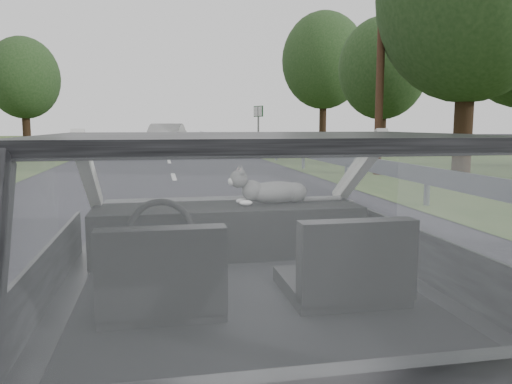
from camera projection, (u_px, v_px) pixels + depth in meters
name	position (u px, v px, depth m)	size (l,w,h in m)	color
subject_car	(246.00, 282.00, 2.42)	(1.80, 4.00, 1.45)	#28292C
dashboard	(228.00, 230.00, 3.01)	(1.58, 0.45, 0.30)	black
driver_seat	(162.00, 273.00, 2.04)	(0.50, 0.72, 0.42)	black
passenger_seat	(347.00, 263.00, 2.19)	(0.50, 0.72, 0.42)	black
steering_wheel	(161.00, 232.00, 2.64)	(0.36, 0.36, 0.04)	black
cat	(276.00, 191.00, 3.07)	(0.53, 0.16, 0.24)	gray
guardrail	(343.00, 160.00, 12.98)	(0.05, 90.00, 0.32)	slate
other_car	(166.00, 138.00, 26.93)	(1.86, 4.72, 1.55)	#ABABAB
highway_sign	(258.00, 128.00, 28.46)	(0.10, 1.02, 2.55)	#13471F
utility_pole	(381.00, 53.00, 14.40)	(0.23, 0.23, 7.06)	#4D2F22
tree_0	(468.00, 38.00, 13.76)	(5.09, 5.09, 7.72)	black
tree_2	(382.00, 89.00, 23.97)	(4.23, 4.23, 6.41)	black
tree_3	(323.00, 80.00, 39.98)	(6.67, 6.67, 10.11)	black
tree_6	(24.00, 94.00, 32.24)	(4.55, 4.55, 6.90)	black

